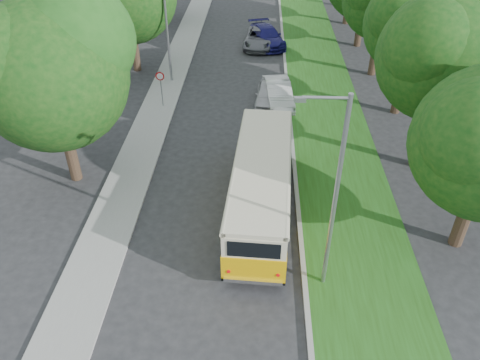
{
  "coord_description": "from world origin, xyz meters",
  "views": [
    {
      "loc": [
        1.65,
        -14.97,
        13.83
      ],
      "look_at": [
        0.9,
        2.11,
        1.5
      ],
      "focal_mm": 35.0,
      "sensor_mm": 36.0,
      "label": 1
    }
  ],
  "objects_px": {
    "lamppost_far": "(165,24)",
    "car_white": "(278,93)",
    "car_blue": "(267,36)",
    "lamppost_near": "(333,194)",
    "car_grey": "(259,38)",
    "vintage_bus": "(262,187)",
    "car_silver": "(268,94)"
  },
  "relations": [
    {
      "from": "lamppost_far",
      "to": "vintage_bus",
      "type": "bearing_deg",
      "value": -65.28
    },
    {
      "from": "car_white",
      "to": "lamppost_near",
      "type": "bearing_deg",
      "value": -92.42
    },
    {
      "from": "car_blue",
      "to": "vintage_bus",
      "type": "bearing_deg",
      "value": -108.27
    },
    {
      "from": "lamppost_near",
      "to": "car_silver",
      "type": "relative_size",
      "value": 2.03
    },
    {
      "from": "lamppost_near",
      "to": "car_grey",
      "type": "relative_size",
      "value": 1.58
    },
    {
      "from": "vintage_bus",
      "to": "car_blue",
      "type": "height_order",
      "value": "vintage_bus"
    },
    {
      "from": "vintage_bus",
      "to": "car_white",
      "type": "distance_m",
      "value": 11.23
    },
    {
      "from": "car_white",
      "to": "vintage_bus",
      "type": "bearing_deg",
      "value": -102.53
    },
    {
      "from": "vintage_bus",
      "to": "car_blue",
      "type": "distance_m",
      "value": 22.09
    },
    {
      "from": "vintage_bus",
      "to": "car_grey",
      "type": "distance_m",
      "value": 21.79
    },
    {
      "from": "car_white",
      "to": "car_grey",
      "type": "xyz_separation_m",
      "value": [
        -1.32,
        10.61,
        -0.04
      ]
    },
    {
      "from": "lamppost_far",
      "to": "car_blue",
      "type": "bearing_deg",
      "value": 48.6
    },
    {
      "from": "lamppost_far",
      "to": "vintage_bus",
      "type": "distance_m",
      "value": 15.93
    },
    {
      "from": "car_silver",
      "to": "car_grey",
      "type": "relative_size",
      "value": 0.78
    },
    {
      "from": "car_silver",
      "to": "car_blue",
      "type": "distance_m",
      "value": 10.95
    },
    {
      "from": "vintage_bus",
      "to": "car_white",
      "type": "height_order",
      "value": "vintage_bus"
    },
    {
      "from": "lamppost_far",
      "to": "car_silver",
      "type": "distance_m",
      "value": 8.36
    },
    {
      "from": "lamppost_near",
      "to": "car_blue",
      "type": "relative_size",
      "value": 1.53
    },
    {
      "from": "vintage_bus",
      "to": "car_white",
      "type": "relative_size",
      "value": 2.16
    },
    {
      "from": "lamppost_near",
      "to": "car_silver",
      "type": "xyz_separation_m",
      "value": [
        -1.97,
        15.36,
        -3.7
      ]
    },
    {
      "from": "lamppost_near",
      "to": "car_white",
      "type": "distance_m",
      "value": 15.87
    },
    {
      "from": "car_white",
      "to": "car_blue",
      "type": "distance_m",
      "value": 10.93
    },
    {
      "from": "lamppost_near",
      "to": "vintage_bus",
      "type": "bearing_deg",
      "value": 118.9
    },
    {
      "from": "lamppost_far",
      "to": "car_grey",
      "type": "distance_m",
      "value": 10.36
    },
    {
      "from": "lamppost_near",
      "to": "car_white",
      "type": "bearing_deg",
      "value": 94.89
    },
    {
      "from": "vintage_bus",
      "to": "car_silver",
      "type": "bearing_deg",
      "value": 91.25
    },
    {
      "from": "car_grey",
      "to": "car_silver",
      "type": "bearing_deg",
      "value": -80.99
    },
    {
      "from": "vintage_bus",
      "to": "car_silver",
      "type": "distance_m",
      "value": 11.16
    },
    {
      "from": "lamppost_far",
      "to": "car_white",
      "type": "distance_m",
      "value": 8.87
    },
    {
      "from": "lamppost_near",
      "to": "lamppost_far",
      "type": "xyz_separation_m",
      "value": [
        -8.91,
        18.5,
        -0.25
      ]
    },
    {
      "from": "car_grey",
      "to": "lamppost_near",
      "type": "bearing_deg",
      "value": -78.8
    },
    {
      "from": "lamppost_far",
      "to": "vintage_bus",
      "type": "relative_size",
      "value": 0.78
    }
  ]
}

